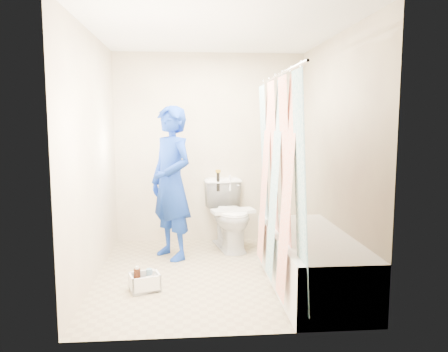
{
  "coord_description": "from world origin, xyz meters",
  "views": [
    {
      "loc": [
        -0.28,
        -4.28,
        1.55
      ],
      "look_at": [
        0.11,
        0.38,
        0.96
      ],
      "focal_mm": 35.0,
      "sensor_mm": 36.0,
      "label": 1
    }
  ],
  "objects": [
    {
      "name": "bathtub",
      "position": [
        0.85,
        -0.43,
        0.27
      ],
      "size": [
        0.7,
        1.75,
        0.5
      ],
      "color": "white",
      "rests_on": "ground"
    },
    {
      "name": "wall_back",
      "position": [
        0.0,
        1.3,
        1.2
      ],
      "size": [
        2.4,
        0.02,
        2.4
      ],
      "primitive_type": "cube",
      "color": "beige",
      "rests_on": "ground"
    },
    {
      "name": "floor",
      "position": [
        0.0,
        0.0,
        0.0
      ],
      "size": [
        2.6,
        2.6,
        0.0
      ],
      "primitive_type": "plane",
      "color": "tan",
      "rests_on": "ground"
    },
    {
      "name": "shower_curtain",
      "position": [
        0.52,
        -0.43,
        1.02
      ],
      "size": [
        0.06,
        1.75,
        1.8
      ],
      "primitive_type": "cube",
      "color": "silver",
      "rests_on": "curtain_rod"
    },
    {
      "name": "tank_internals",
      "position": [
        0.13,
        1.12,
        0.82
      ],
      "size": [
        0.2,
        0.08,
        0.27
      ],
      "color": "black",
      "rests_on": "toilet"
    },
    {
      "name": "curtain_rod",
      "position": [
        0.52,
        -0.43,
        1.95
      ],
      "size": [
        0.02,
        1.9,
        0.02
      ],
      "primitive_type": "cylinder",
      "rotation": [
        1.57,
        0.0,
        0.0
      ],
      "color": "silver",
      "rests_on": "wall_back"
    },
    {
      "name": "wall_front",
      "position": [
        0.0,
        -1.3,
        1.2
      ],
      "size": [
        2.4,
        0.02,
        2.4
      ],
      "primitive_type": "cube",
      "color": "beige",
      "rests_on": "ground"
    },
    {
      "name": "wall_left",
      "position": [
        -1.2,
        0.0,
        1.2
      ],
      "size": [
        0.02,
        2.6,
        2.4
      ],
      "primitive_type": "cube",
      "color": "beige",
      "rests_on": "ground"
    },
    {
      "name": "wall_right",
      "position": [
        1.2,
        0.0,
        1.2
      ],
      "size": [
        0.02,
        2.6,
        2.4
      ],
      "primitive_type": "cube",
      "color": "beige",
      "rests_on": "ground"
    },
    {
      "name": "ceiling",
      "position": [
        0.0,
        0.0,
        2.4
      ],
      "size": [
        2.4,
        2.6,
        0.02
      ],
      "primitive_type": "cube",
      "color": "white",
      "rests_on": "wall_back"
    },
    {
      "name": "cleaning_caddy",
      "position": [
        -0.68,
        -0.38,
        0.07
      ],
      "size": [
        0.32,
        0.28,
        0.2
      ],
      "rotation": [
        0.0,
        0.0,
        0.3
      ],
      "color": "white",
      "rests_on": "ground"
    },
    {
      "name": "plumber",
      "position": [
        -0.47,
        0.6,
        0.86
      ],
      "size": [
        0.71,
        0.75,
        1.72
      ],
      "primitive_type": "imported",
      "rotation": [
        0.0,
        0.0,
        -0.93
      ],
      "color": "#0F1C9F",
      "rests_on": "ground"
    },
    {
      "name": "tank_lid",
      "position": [
        0.25,
        0.78,
        0.49
      ],
      "size": [
        0.54,
        0.31,
        0.04
      ],
      "primitive_type": "cube",
      "rotation": [
        0.0,
        0.0,
        0.19
      ],
      "color": "white",
      "rests_on": "toilet"
    },
    {
      "name": "toilet",
      "position": [
        0.22,
        0.92,
        0.41
      ],
      "size": [
        0.61,
        0.89,
        0.83
      ],
      "primitive_type": "imported",
      "rotation": [
        0.0,
        0.0,
        0.19
      ],
      "color": "white",
      "rests_on": "ground"
    }
  ]
}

